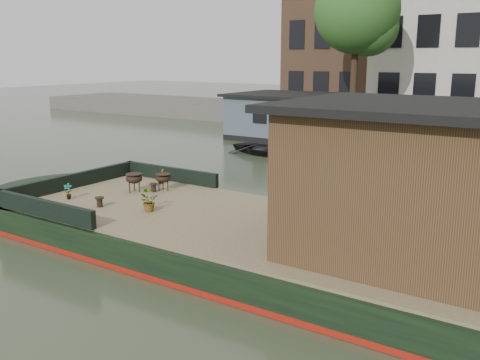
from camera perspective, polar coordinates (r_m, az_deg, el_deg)
The scene contains 16 objects.
ground at distance 10.06m, azimuth 5.07°, elevation -8.92°, with size 120.00×120.00×0.00m, color #283220.
houseboat_hull at distance 10.62m, azimuth -1.25°, elevation -6.10°, with size 14.01×4.02×0.60m.
houseboat_deck at distance 9.84m, azimuth 5.14°, elevation -5.54°, with size 11.80×3.80×0.05m, color #887754.
bow_bulwark at distance 12.89m, azimuth -15.00°, elevation -0.57°, with size 3.00×4.00×0.35m.
cabin at distance 8.72m, azimuth 18.01°, elevation 0.00°, with size 4.00×3.50×2.42m.
bicycle at distance 10.38m, azimuth 8.53°, elevation -1.81°, with size 0.62×1.78×0.94m, color black.
potted_plant_a at distance 12.49m, azimuth -17.86°, elevation -1.15°, with size 0.19×0.13×0.36m, color brown.
potted_plant_b at distance 13.54m, azimuth -8.46°, elevation 0.42°, with size 0.20×0.17×0.37m, color brown.
potted_plant_c at distance 11.11m, azimuth -9.81°, elevation -2.24°, with size 0.38×0.33×0.43m, color #9D602D.
brazier_front at distance 12.77m, azimuth -11.22°, elevation -0.29°, with size 0.41×0.41×0.44m, color black, non-canonical shape.
brazier_rear at distance 12.80m, azimuth -8.21°, elevation -0.22°, with size 0.38×0.38×0.41m, color black, non-canonical shape.
bollard_port at distance 12.74m, azimuth -9.22°, elevation -0.79°, with size 0.18×0.18×0.20m, color black.
bollard_stbd at distance 11.68m, azimuth -14.75°, elevation -2.28°, with size 0.19×0.19×0.21m, color black.
dinghy at distance 21.29m, azimuth 2.74°, elevation 3.66°, with size 2.21×3.10×0.64m, color black.
far_houseboat at distance 22.83m, azimuth 22.35°, elevation 4.98°, with size 20.40×4.40×2.11m.
tree_left at distance 29.43m, azimuth 12.67°, elevation 16.81°, with size 4.40×4.40×7.40m.
Camera 1 is at (4.43, -8.22, 3.73)m, focal length 40.00 mm.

